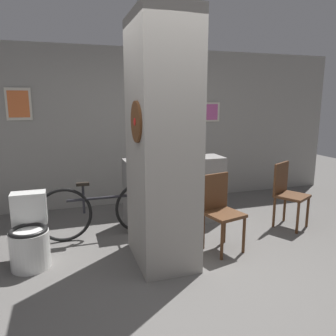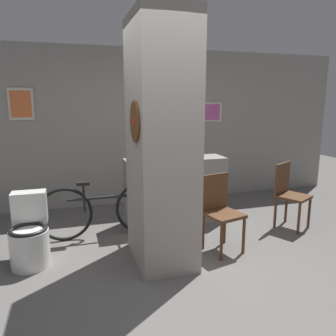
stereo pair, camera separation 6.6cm
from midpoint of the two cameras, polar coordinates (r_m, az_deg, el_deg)
ground_plane at (r=3.48m, az=1.86°, el=-18.56°), size 14.00×14.00×0.00m
wall_back at (r=5.58m, az=-6.88°, el=6.97°), size 8.00×0.09×2.60m
pillar_center at (r=3.46m, az=-0.69°, el=4.21°), size 0.63×0.91×2.60m
counter_shelf at (r=4.74m, az=1.71°, el=-3.95°), size 1.44×0.44×0.95m
toilet at (r=3.90m, az=-22.48°, el=-10.89°), size 0.41×0.57×0.76m
chair_near_pillar at (r=3.93m, az=9.52°, el=-7.01°), size 0.47×0.47×0.90m
chair_by_doorway at (r=4.87m, az=20.66°, el=-3.95°), size 0.53×0.53×0.90m
bicycle at (r=4.35m, az=-10.57°, el=-7.16°), size 1.68×0.42×0.75m
bottle_tall at (r=4.63m, az=1.45°, el=3.17°), size 0.09×0.09×0.33m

